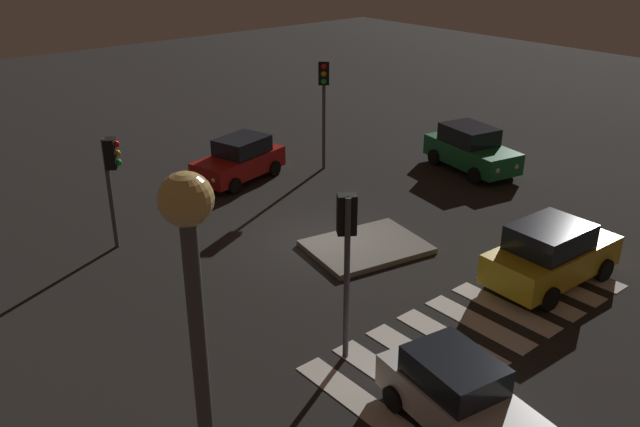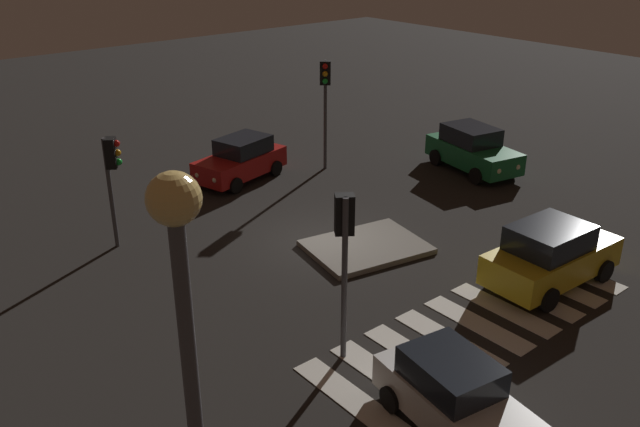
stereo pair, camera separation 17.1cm
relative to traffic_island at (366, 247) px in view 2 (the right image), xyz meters
name	(u,v)px [view 2 (the right image)]	position (x,y,z in m)	size (l,w,h in m)	color
ground_plane	(320,241)	(-0.75, 1.45, -0.09)	(80.00, 80.00, 0.00)	black
traffic_island	(366,247)	(0.00, 0.00, 0.00)	(4.13, 3.39, 0.18)	gray
car_yellow	(551,255)	(2.60, -5.03, 0.85)	(4.47, 2.23, 1.91)	gold
car_red	(241,159)	(0.48, 8.00, 0.77)	(4.28, 2.64, 1.76)	red
car_green	(473,149)	(8.66, 2.64, 0.84)	(2.65, 4.55, 1.88)	#196B38
car_white	(455,397)	(-4.34, -7.24, 0.72)	(2.22, 3.94, 1.64)	silver
traffic_light_south	(344,237)	(-4.36, -3.77, 3.11)	(0.54, 0.53, 4.22)	#47474C
traffic_light_west	(112,166)	(-6.00, 5.33, 2.72)	(0.53, 0.54, 3.70)	#47474C
traffic_light_north	(325,88)	(3.89, 6.70, 3.43)	(0.54, 0.53, 4.65)	#47474C
street_lamp	(191,378)	(-10.85, -8.48, 5.12)	(0.56, 0.56, 7.64)	#47474C
crosswalk_near	(478,324)	(-0.75, -5.11, -0.08)	(9.90, 3.20, 0.02)	silver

